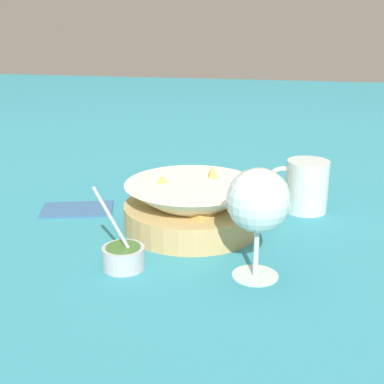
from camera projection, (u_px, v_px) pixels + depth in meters
The scene contains 7 objects.
ground_plane at pixel (195, 230), 0.87m from camera, with size 4.00×4.00×0.00m, color teal.
food_basket at pixel (192, 208), 0.86m from camera, with size 0.22×0.22×0.10m.
sauce_cup at pixel (123, 256), 0.73m from camera, with size 0.07×0.06×0.12m.
wine_glass at pixel (258, 203), 0.68m from camera, with size 0.08×0.08×0.15m.
beer_mug at pixel (306, 188), 0.94m from camera, with size 0.11×0.07×0.09m.
side_plate at pixel (200, 182), 1.08m from camera, with size 0.17×0.17×0.01m.
napkin at pixel (77, 208), 0.95m from camera, with size 0.14×0.11×0.01m.
Camera 1 is at (-0.14, 0.79, 0.34)m, focal length 50.00 mm.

